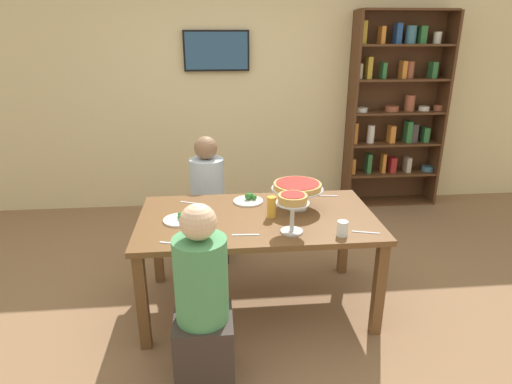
# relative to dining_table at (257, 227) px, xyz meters

# --- Properties ---
(ground_plane) EXTENTS (12.00, 12.00, 0.00)m
(ground_plane) POSITION_rel_dining_table_xyz_m (0.00, 0.00, -0.66)
(ground_plane) COLOR #846042
(rear_partition) EXTENTS (8.00, 0.12, 2.80)m
(rear_partition) POSITION_rel_dining_table_xyz_m (0.00, 2.20, 0.74)
(rear_partition) COLOR beige
(rear_partition) RESTS_ON ground_plane
(dining_table) EXTENTS (1.69, 0.95, 0.74)m
(dining_table) POSITION_rel_dining_table_xyz_m (0.00, 0.00, 0.00)
(dining_table) COLOR brown
(dining_table) RESTS_ON ground_plane
(bookshelf) EXTENTS (1.10, 0.30, 2.21)m
(bookshelf) POSITION_rel_dining_table_xyz_m (1.81, 2.01, 0.48)
(bookshelf) COLOR #4C2D19
(bookshelf) RESTS_ON ground_plane
(television) EXTENTS (0.71, 0.05, 0.43)m
(television) POSITION_rel_dining_table_xyz_m (-0.24, 2.11, 1.13)
(television) COLOR black
(diner_near_left) EXTENTS (0.34, 0.34, 1.15)m
(diner_near_left) POSITION_rel_dining_table_xyz_m (-0.39, -0.75, -0.16)
(diner_near_left) COLOR #382D28
(diner_near_left) RESTS_ON ground_plane
(diner_far_left) EXTENTS (0.34, 0.34, 1.15)m
(diner_far_left) POSITION_rel_dining_table_xyz_m (-0.37, 0.79, -0.16)
(diner_far_left) COLOR #382D28
(diner_far_left) RESTS_ON ground_plane
(deep_dish_pizza_stand) EXTENTS (0.38, 0.38, 0.20)m
(deep_dish_pizza_stand) POSITION_rel_dining_table_xyz_m (0.31, 0.12, 0.25)
(deep_dish_pizza_stand) COLOR silver
(deep_dish_pizza_stand) RESTS_ON dining_table
(personal_pizza_stand) EXTENTS (0.22, 0.22, 0.27)m
(personal_pizza_stand) POSITION_rel_dining_table_xyz_m (0.20, -0.28, 0.29)
(personal_pizza_stand) COLOR silver
(personal_pizza_stand) RESTS_ON dining_table
(salad_plate_near_diner) EXTENTS (0.23, 0.23, 0.07)m
(salad_plate_near_diner) POSITION_rel_dining_table_xyz_m (-0.04, 0.29, 0.10)
(salad_plate_near_diner) COLOR white
(salad_plate_near_diner) RESTS_ON dining_table
(salad_plate_far_diner) EXTENTS (0.23, 0.23, 0.07)m
(salad_plate_far_diner) POSITION_rel_dining_table_xyz_m (-0.54, -0.03, 0.10)
(salad_plate_far_diner) COLOR white
(salad_plate_far_diner) RESTS_ON dining_table
(beer_glass_amber_tall) EXTENTS (0.06, 0.06, 0.15)m
(beer_glass_amber_tall) POSITION_rel_dining_table_xyz_m (0.10, -0.02, 0.16)
(beer_glass_amber_tall) COLOR gold
(beer_glass_amber_tall) RESTS_ON dining_table
(water_glass_clear_near) EXTENTS (0.07, 0.07, 0.10)m
(water_glass_clear_near) POSITION_rel_dining_table_xyz_m (0.52, -0.36, 0.14)
(water_glass_clear_near) COLOR white
(water_glass_clear_near) RESTS_ON dining_table
(cutlery_fork_near) EXTENTS (0.18, 0.07, 0.00)m
(cutlery_fork_near) POSITION_rel_dining_table_xyz_m (-0.57, -0.38, 0.09)
(cutlery_fork_near) COLOR silver
(cutlery_fork_near) RESTS_ON dining_table
(cutlery_knife_near) EXTENTS (0.18, 0.07, 0.00)m
(cutlery_knife_near) POSITION_rel_dining_table_xyz_m (0.69, -0.34, 0.09)
(cutlery_knife_near) COLOR silver
(cutlery_knife_near) RESTS_ON dining_table
(cutlery_fork_far) EXTENTS (0.18, 0.05, 0.00)m
(cutlery_fork_far) POSITION_rel_dining_table_xyz_m (0.59, 0.36, 0.09)
(cutlery_fork_far) COLOR silver
(cutlery_fork_far) RESTS_ON dining_table
(cutlery_knife_far) EXTENTS (0.17, 0.08, 0.00)m
(cutlery_knife_far) POSITION_rel_dining_table_xyz_m (-0.49, 0.30, 0.09)
(cutlery_knife_far) COLOR silver
(cutlery_knife_far) RESTS_ON dining_table
(cutlery_spare_fork) EXTENTS (0.18, 0.03, 0.00)m
(cutlery_spare_fork) POSITION_rel_dining_table_xyz_m (-0.11, -0.30, 0.09)
(cutlery_spare_fork) COLOR silver
(cutlery_spare_fork) RESTS_ON dining_table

